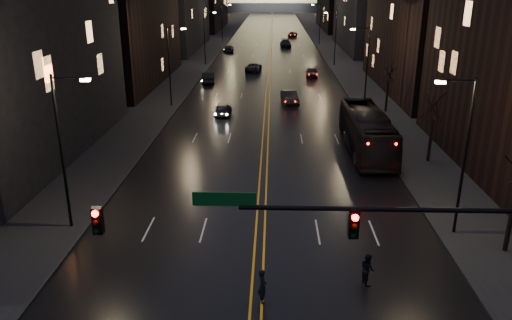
# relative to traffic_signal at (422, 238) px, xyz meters

# --- Properties ---
(road) EXTENTS (20.00, 320.00, 0.02)m
(road) POSITION_rel_traffic_signal_xyz_m (-5.91, 130.00, -5.09)
(road) COLOR black
(road) RESTS_ON ground
(sidewalk_left) EXTENTS (8.00, 320.00, 0.16)m
(sidewalk_left) POSITION_rel_traffic_signal_xyz_m (-19.91, 130.00, -5.02)
(sidewalk_left) COLOR black
(sidewalk_left) RESTS_ON ground
(sidewalk_right) EXTENTS (8.00, 320.00, 0.16)m
(sidewalk_right) POSITION_rel_traffic_signal_xyz_m (8.09, 130.00, -5.02)
(sidewalk_right) COLOR black
(sidewalk_right) RESTS_ON ground
(center_line) EXTENTS (0.62, 320.00, 0.01)m
(center_line) POSITION_rel_traffic_signal_xyz_m (-5.91, 130.00, -5.08)
(center_line) COLOR orange
(center_line) RESTS_ON road
(building_left_far) EXTENTS (12.00, 34.00, 20.00)m
(building_left_far) POSITION_rel_traffic_signal_xyz_m (-26.91, 92.00, 4.90)
(building_left_far) COLOR black
(building_left_far) RESTS_ON ground
(traffic_signal) EXTENTS (17.29, 0.45, 7.00)m
(traffic_signal) POSITION_rel_traffic_signal_xyz_m (0.00, 0.00, 0.00)
(traffic_signal) COLOR black
(traffic_signal) RESTS_ON ground
(streetlamp_right_near) EXTENTS (2.13, 0.25, 9.00)m
(streetlamp_right_near) POSITION_rel_traffic_signal_xyz_m (4.91, 10.00, -0.02)
(streetlamp_right_near) COLOR black
(streetlamp_right_near) RESTS_ON ground
(streetlamp_left_near) EXTENTS (2.13, 0.25, 9.00)m
(streetlamp_left_near) POSITION_rel_traffic_signal_xyz_m (-16.72, 10.00, -0.02)
(streetlamp_left_near) COLOR black
(streetlamp_left_near) RESTS_ON ground
(streetlamp_right_mid) EXTENTS (2.13, 0.25, 9.00)m
(streetlamp_right_mid) POSITION_rel_traffic_signal_xyz_m (4.91, 40.00, -0.02)
(streetlamp_right_mid) COLOR black
(streetlamp_right_mid) RESTS_ON ground
(streetlamp_left_mid) EXTENTS (2.13, 0.25, 9.00)m
(streetlamp_left_mid) POSITION_rel_traffic_signal_xyz_m (-16.72, 40.00, -0.02)
(streetlamp_left_mid) COLOR black
(streetlamp_left_mid) RESTS_ON ground
(streetlamp_right_far) EXTENTS (2.13, 0.25, 9.00)m
(streetlamp_right_far) POSITION_rel_traffic_signal_xyz_m (4.91, 70.00, -0.02)
(streetlamp_right_far) COLOR black
(streetlamp_right_far) RESTS_ON ground
(streetlamp_left_far) EXTENTS (2.13, 0.25, 9.00)m
(streetlamp_left_far) POSITION_rel_traffic_signal_xyz_m (-16.72, 70.00, -0.02)
(streetlamp_left_far) COLOR black
(streetlamp_left_far) RESTS_ON ground
(streetlamp_right_dist) EXTENTS (2.13, 0.25, 9.00)m
(streetlamp_right_dist) POSITION_rel_traffic_signal_xyz_m (4.91, 100.00, -0.02)
(streetlamp_right_dist) COLOR black
(streetlamp_right_dist) RESTS_ON ground
(streetlamp_left_dist) EXTENTS (2.13, 0.25, 9.00)m
(streetlamp_left_dist) POSITION_rel_traffic_signal_xyz_m (-16.72, 100.00, -0.02)
(streetlamp_left_dist) COLOR black
(streetlamp_left_dist) RESTS_ON ground
(tree_right_mid) EXTENTS (2.40, 2.40, 6.65)m
(tree_right_mid) POSITION_rel_traffic_signal_xyz_m (7.09, 22.00, -0.58)
(tree_right_mid) COLOR black
(tree_right_mid) RESTS_ON ground
(tree_right_far) EXTENTS (2.40, 2.40, 6.65)m
(tree_right_far) POSITION_rel_traffic_signal_xyz_m (7.09, 38.00, -0.58)
(tree_right_far) COLOR black
(tree_right_far) RESTS_ON ground
(bus) EXTENTS (2.96, 12.59, 3.51)m
(bus) POSITION_rel_traffic_signal_xyz_m (2.59, 24.63, -3.35)
(bus) COLOR black
(bus) RESTS_ON ground
(oncoming_car_a) EXTENTS (1.63, 3.99, 1.35)m
(oncoming_car_a) POSITION_rel_traffic_signal_xyz_m (-10.57, 36.10, -4.43)
(oncoming_car_a) COLOR black
(oncoming_car_a) RESTS_ON ground
(oncoming_car_b) EXTENTS (2.23, 4.92, 1.57)m
(oncoming_car_b) POSITION_rel_traffic_signal_xyz_m (-14.41, 54.28, -4.32)
(oncoming_car_b) COLOR black
(oncoming_car_b) RESTS_ON ground
(oncoming_car_c) EXTENTS (2.68, 5.01, 1.34)m
(oncoming_car_c) POSITION_rel_traffic_signal_xyz_m (-8.41, 64.39, -4.43)
(oncoming_car_c) COLOR black
(oncoming_car_c) RESTS_ON ground
(oncoming_car_d) EXTENTS (2.13, 4.84, 1.38)m
(oncoming_car_d) POSITION_rel_traffic_signal_xyz_m (-14.41, 87.32, -4.41)
(oncoming_car_d) COLOR black
(oncoming_car_d) RESTS_ON ground
(receding_car_a) EXTENTS (2.19, 4.74, 1.51)m
(receding_car_a) POSITION_rel_traffic_signal_xyz_m (-3.29, 41.87, -4.35)
(receding_car_a) COLOR black
(receding_car_a) RESTS_ON ground
(receding_car_b) EXTENTS (1.98, 4.35, 1.45)m
(receding_car_b) POSITION_rel_traffic_signal_xyz_m (0.54, 59.42, -4.38)
(receding_car_b) COLOR black
(receding_car_b) RESTS_ON ground
(receding_car_c) EXTENTS (2.52, 5.59, 1.59)m
(receding_car_c) POSITION_rel_traffic_signal_xyz_m (-2.61, 95.77, -4.31)
(receding_car_c) COLOR black
(receding_car_c) RESTS_ON ground
(receding_car_d) EXTENTS (2.73, 4.91, 1.30)m
(receding_car_d) POSITION_rel_traffic_signal_xyz_m (-0.38, 116.71, -4.45)
(receding_car_d) COLOR black
(receding_car_d) RESTS_ON ground
(pedestrian_a) EXTENTS (0.55, 0.69, 1.66)m
(pedestrian_a) POSITION_rel_traffic_signal_xyz_m (-5.64, 3.27, -4.27)
(pedestrian_a) COLOR black
(pedestrian_a) RESTS_ON ground
(pedestrian_b) EXTENTS (0.61, 0.85, 1.57)m
(pedestrian_b) POSITION_rel_traffic_signal_xyz_m (-0.71, 4.92, -4.32)
(pedestrian_b) COLOR black
(pedestrian_b) RESTS_ON ground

